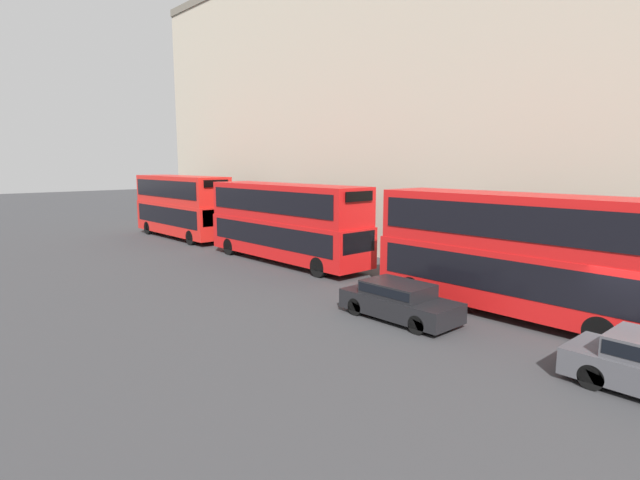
# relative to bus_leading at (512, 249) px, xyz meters

# --- Properties ---
(ground_plane) EXTENTS (200.00, 200.00, 0.00)m
(ground_plane) POSITION_rel_bus_leading_xyz_m (-1.60, -4.32, -2.43)
(ground_plane) COLOR #38383A
(bus_leading) EXTENTS (2.59, 10.17, 4.41)m
(bus_leading) POSITION_rel_bus_leading_xyz_m (0.00, 0.00, 0.00)
(bus_leading) COLOR red
(bus_leading) RESTS_ON ground
(bus_second_in_queue) EXTENTS (2.59, 11.24, 4.34)m
(bus_second_in_queue) POSITION_rel_bus_leading_xyz_m (0.00, 13.12, -0.04)
(bus_second_in_queue) COLOR red
(bus_second_in_queue) RESTS_ON ground
(bus_third_in_queue) EXTENTS (2.59, 10.13, 4.54)m
(bus_third_in_queue) POSITION_rel_bus_leading_xyz_m (0.00, 25.46, 0.07)
(bus_third_in_queue) COLOR red
(bus_third_in_queue) RESTS_ON ground
(car_hatchback) EXTENTS (1.77, 4.31, 1.33)m
(car_hatchback) POSITION_rel_bus_leading_xyz_m (-3.40, 2.33, -1.72)
(car_hatchback) COLOR black
(car_hatchback) RESTS_ON ground
(pedestrian) EXTENTS (0.36, 0.36, 1.64)m
(pedestrian) POSITION_rel_bus_leading_xyz_m (2.78, 24.82, -1.67)
(pedestrian) COLOR #334C6B
(pedestrian) RESTS_ON ground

